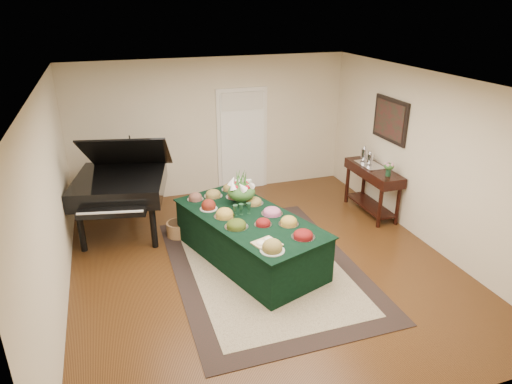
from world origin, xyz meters
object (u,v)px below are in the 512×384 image
object	(u,v)px
mahogany_sideboard	(373,178)
grand_piano	(121,184)
buffet_table	(249,238)
floral_centerpiece	(241,188)

from	to	relation	value
mahogany_sideboard	grand_piano	bearing A→B (deg)	171.49
grand_piano	mahogany_sideboard	bearing A→B (deg)	-8.51
buffet_table	mahogany_sideboard	world-z (taller)	mahogany_sideboard
buffet_table	grand_piano	xyz separation A→B (m)	(-1.73, 1.53, 0.51)
floral_centerpiece	grand_piano	size ratio (longest dim) A/B	0.23
buffet_table	mahogany_sideboard	size ratio (longest dim) A/B	2.04
buffet_table	floral_centerpiece	bearing A→B (deg)	86.06
grand_piano	floral_centerpiece	bearing A→B (deg)	-30.74
floral_centerpiece	mahogany_sideboard	bearing A→B (deg)	8.58
buffet_table	grand_piano	size ratio (longest dim) A/B	1.42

